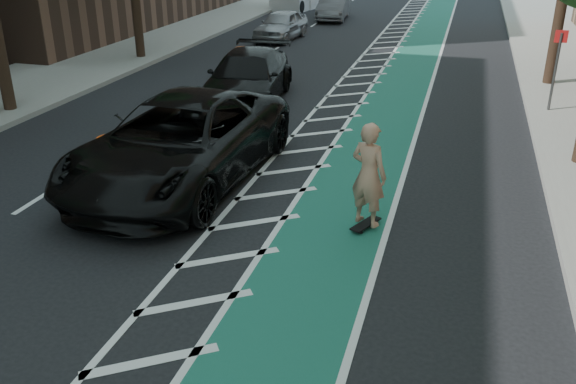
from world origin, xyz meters
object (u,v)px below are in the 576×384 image
at_px(barrel_a, 113,160).
at_px(suv_near, 181,141).
at_px(suv_far, 247,78).
at_px(skateboarder, 369,175).

bearing_deg(barrel_a, suv_near, 14.68).
bearing_deg(barrel_a, suv_far, 83.69).
distance_m(skateboarder, suv_far, 9.05).
relative_size(suv_far, barrel_a, 5.46).
distance_m(skateboarder, suv_near, 4.44).
bearing_deg(skateboarder, suv_near, 9.54).
height_order(suv_far, barrel_a, suv_far).
distance_m(suv_near, barrel_a, 1.62).
relative_size(suv_near, suv_far, 1.22).
bearing_deg(suv_near, barrel_a, -162.72).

